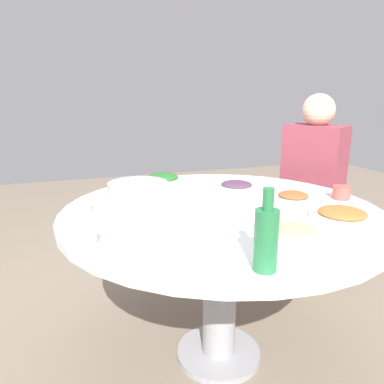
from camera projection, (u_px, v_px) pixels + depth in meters
ground at (218, 355)px, 1.72m from camera, size 8.00×8.00×0.00m
round_dining_table at (221, 236)px, 1.56m from camera, size 1.32×1.32×0.72m
rice_bowl at (138, 191)px, 1.62m from camera, size 0.27×0.27×0.09m
soup_bowl at (190, 228)px, 1.21m from camera, size 0.27×0.27×0.07m
dish_noodles at (295, 232)px, 1.22m from camera, size 0.21×0.21×0.04m
dish_eggplant at (236, 186)px, 1.81m from camera, size 0.20×0.20×0.04m
dish_tofu_braise at (342, 215)px, 1.39m from camera, size 0.24×0.24×0.04m
dish_stirfry at (293, 197)px, 1.64m from camera, size 0.20×0.20×0.04m
dish_greens at (163, 179)px, 1.94m from camera, size 0.21×0.21×0.05m
green_bottle at (266, 238)px, 0.97m from camera, size 0.07×0.07×0.23m
tea_cup_near at (85, 236)px, 1.13m from camera, size 0.07×0.07×0.07m
tea_cup_far at (341, 193)px, 1.65m from camera, size 0.08×0.08×0.06m
tea_cup_side at (83, 207)px, 1.45m from camera, size 0.06×0.06×0.05m
stool_for_diner_left at (306, 250)px, 2.35m from camera, size 0.34×0.34×0.43m
diner_left at (313, 169)px, 2.21m from camera, size 0.46×0.45×0.76m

